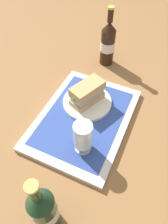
# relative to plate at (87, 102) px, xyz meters

# --- Properties ---
(ground_plane) EXTENTS (3.00, 3.00, 0.00)m
(ground_plane) POSITION_rel_plate_xyz_m (0.07, 0.02, -0.03)
(ground_plane) COLOR olive
(tray) EXTENTS (0.44, 0.32, 0.02)m
(tray) POSITION_rel_plate_xyz_m (0.07, 0.02, -0.02)
(tray) COLOR silver
(tray) RESTS_ON ground_plane
(placemat) EXTENTS (0.38, 0.27, 0.00)m
(placemat) POSITION_rel_plate_xyz_m (0.07, 0.02, -0.01)
(placemat) COLOR #2D4793
(placemat) RESTS_ON tray
(plate) EXTENTS (0.19, 0.19, 0.01)m
(plate) POSITION_rel_plate_xyz_m (0.00, 0.00, 0.00)
(plate) COLOR silver
(plate) RESTS_ON placemat
(sandwich) EXTENTS (0.14, 0.11, 0.08)m
(sandwich) POSITION_rel_plate_xyz_m (0.00, -0.00, 0.05)
(sandwich) COLOR tan
(sandwich) RESTS_ON plate
(beer_glass) EXTENTS (0.06, 0.06, 0.12)m
(beer_glass) POSITION_rel_plate_xyz_m (0.19, 0.07, 0.06)
(beer_glass) COLOR silver
(beer_glass) RESTS_ON placemat
(beer_bottle) EXTENTS (0.07, 0.07, 0.27)m
(beer_bottle) POSITION_rel_plate_xyz_m (0.42, 0.08, 0.08)
(beer_bottle) COLOR #19381E
(beer_bottle) RESTS_ON ground_plane
(second_bottle) EXTENTS (0.07, 0.07, 0.27)m
(second_bottle) POSITION_rel_plate_xyz_m (-0.30, -0.03, 0.08)
(second_bottle) COLOR black
(second_bottle) RESTS_ON ground_plane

